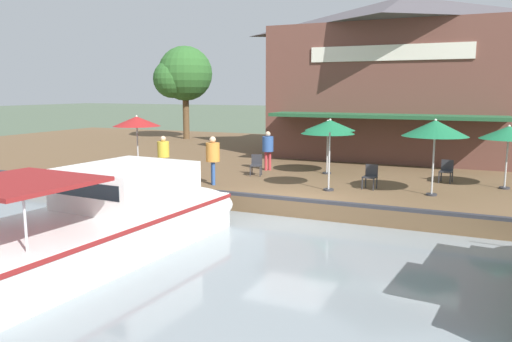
# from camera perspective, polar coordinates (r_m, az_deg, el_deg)

# --- Properties ---
(ground_plane) EXTENTS (220.00, 220.00, 0.00)m
(ground_plane) POSITION_cam_1_polar(r_m,az_deg,el_deg) (15.81, 4.15, -5.59)
(ground_plane) COLOR #4C5B47
(quay_deck) EXTENTS (22.00, 56.00, 0.60)m
(quay_deck) POSITION_cam_1_polar(r_m,az_deg,el_deg) (26.17, 12.48, 0.79)
(quay_deck) COLOR brown
(quay_deck) RESTS_ON ground
(quay_edge_fender) EXTENTS (0.20, 50.40, 0.10)m
(quay_edge_fender) POSITION_cam_1_polar(r_m,az_deg,el_deg) (15.75, 4.30, -3.22)
(quay_edge_fender) COLOR #2D2D33
(quay_edge_fender) RESTS_ON quay_deck
(waterfront_restaurant) EXTENTS (10.48, 12.69, 8.28)m
(waterfront_restaurant) POSITION_cam_1_polar(r_m,az_deg,el_deg) (28.03, 16.29, 10.41)
(waterfront_restaurant) COLOR brown
(waterfront_restaurant) RESTS_ON quay_deck
(patio_umbrella_far_corner) EXTENTS (1.90, 1.90, 2.44)m
(patio_umbrella_far_corner) POSITION_cam_1_polar(r_m,az_deg,el_deg) (20.69, -13.48, 5.52)
(patio_umbrella_far_corner) COLOR #B7B7B7
(patio_umbrella_far_corner) RESTS_ON quay_deck
(patio_umbrella_back_row) EXTENTS (2.20, 2.20, 2.24)m
(patio_umbrella_back_row) POSITION_cam_1_polar(r_m,az_deg,el_deg) (20.73, 8.21, 4.97)
(patio_umbrella_back_row) COLOR #B7B7B7
(patio_umbrella_back_row) RESTS_ON quay_deck
(patio_umbrella_mid_patio_right) EXTENTS (2.11, 2.11, 2.52)m
(patio_umbrella_mid_patio_right) POSITION_cam_1_polar(r_m,az_deg,el_deg) (17.19, 19.80, 4.61)
(patio_umbrella_mid_patio_right) COLOR #B7B7B7
(patio_umbrella_mid_patio_right) RESTS_ON quay_deck
(patio_umbrella_mid_patio_left) EXTENTS (1.94, 1.94, 2.25)m
(patio_umbrella_mid_patio_left) POSITION_cam_1_polar(r_m,az_deg,el_deg) (19.41, 26.92, 3.93)
(patio_umbrella_mid_patio_left) COLOR #B7B7B7
(patio_umbrella_mid_patio_left) RESTS_ON quay_deck
(patio_umbrella_near_quay_edge) EXTENTS (1.71, 1.71, 2.48)m
(patio_umbrella_near_quay_edge) POSITION_cam_1_polar(r_m,az_deg,el_deg) (17.18, 8.45, 5.16)
(patio_umbrella_near_quay_edge) COLOR #B7B7B7
(patio_umbrella_near_quay_edge) RESTS_ON quay_deck
(cafe_chair_facing_river) EXTENTS (0.48, 0.48, 0.85)m
(cafe_chair_facing_river) POSITION_cam_1_polar(r_m,az_deg,el_deg) (17.99, 12.94, -0.48)
(cafe_chair_facing_river) COLOR #2D2D33
(cafe_chair_facing_river) RESTS_ON quay_deck
(cafe_chair_back_row_seat) EXTENTS (0.49, 0.49, 0.85)m
(cafe_chair_back_row_seat) POSITION_cam_1_polar(r_m,az_deg,el_deg) (20.04, 20.94, 0.11)
(cafe_chair_back_row_seat) COLOR #2D2D33
(cafe_chair_back_row_seat) RESTS_ON quay_deck
(cafe_chair_under_first_umbrella) EXTENTS (0.54, 0.54, 0.85)m
(cafe_chair_under_first_umbrella) POSITION_cam_1_polar(r_m,az_deg,el_deg) (20.28, 0.04, 0.83)
(cafe_chair_under_first_umbrella) COLOR #2D2D33
(cafe_chair_under_first_umbrella) RESTS_ON quay_deck
(person_at_quay_edge) EXTENTS (0.48, 0.48, 1.69)m
(person_at_quay_edge) POSITION_cam_1_polar(r_m,az_deg,el_deg) (21.54, 1.37, 2.89)
(person_at_quay_edge) COLOR #B23338
(person_at_quay_edge) RESTS_ON quay_deck
(person_mid_patio) EXTENTS (0.50, 0.50, 1.78)m
(person_mid_patio) POSITION_cam_1_polar(r_m,az_deg,el_deg) (18.26, -4.96, 1.92)
(person_mid_patio) COLOR #2D5193
(person_mid_patio) RESTS_ON quay_deck
(person_near_entrance) EXTENTS (0.47, 0.47, 1.65)m
(person_near_entrance) POSITION_cam_1_polar(r_m,az_deg,el_deg) (20.19, -10.53, 2.22)
(person_near_entrance) COLOR orange
(person_near_entrance) RESTS_ON quay_deck
(motorboat_outer_channel) EXTENTS (9.21, 3.75, 2.13)m
(motorboat_outer_channel) POSITION_cam_1_polar(r_m,az_deg,el_deg) (13.30, -15.55, -5.13)
(motorboat_outer_channel) COLOR white
(motorboat_outer_channel) RESTS_ON river_water
(tree_behind_restaurant) EXTENTS (4.00, 3.81, 6.51)m
(tree_behind_restaurant) POSITION_cam_1_polar(r_m,az_deg,el_deg) (35.98, -8.47, 10.78)
(tree_behind_restaurant) COLOR brown
(tree_behind_restaurant) RESTS_ON quay_deck
(tree_upstream_bank) EXTENTS (3.80, 3.62, 5.71)m
(tree_upstream_bank) POSITION_cam_1_polar(r_m,az_deg,el_deg) (34.52, 13.56, 9.55)
(tree_upstream_bank) COLOR brown
(tree_upstream_bank) RESTS_ON quay_deck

